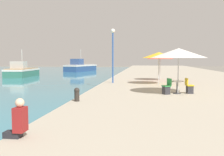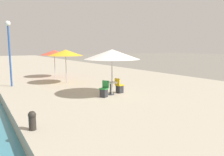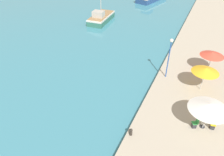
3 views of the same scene
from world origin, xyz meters
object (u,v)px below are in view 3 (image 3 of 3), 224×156
(cafe_table, at_px, (204,122))
(cafe_chair_right, at_px, (194,124))
(mooring_bollard, at_px, (131,132))
(fishing_boat_near, at_px, (101,17))
(cafe_umbrella_striped, at_px, (212,54))
(cafe_umbrella_white, at_px, (206,70))
(lamppost, at_px, (170,52))
(cafe_chair_left, at_px, (212,126))
(cafe_umbrella_pink, at_px, (209,107))

(cafe_table, distance_m, cafe_chair_right, 0.75)
(mooring_bollard, bearing_deg, fishing_boat_near, 122.26)
(cafe_table, bearing_deg, cafe_chair_right, -151.18)
(cafe_umbrella_striped, bearing_deg, cafe_umbrella_white, -95.14)
(cafe_table, distance_m, lamppost, 8.01)
(fishing_boat_near, relative_size, mooring_bollard, 10.50)
(fishing_boat_near, bearing_deg, lamppost, -45.95)
(cafe_chair_right, bearing_deg, mooring_bollard, 94.71)
(cafe_chair_right, bearing_deg, lamppost, 2.41)
(fishing_boat_near, relative_size, cafe_chair_left, 7.55)
(cafe_umbrella_striped, distance_m, lamppost, 5.24)
(cafe_umbrella_pink, relative_size, cafe_umbrella_striped, 1.24)
(cafe_umbrella_pink, bearing_deg, cafe_umbrella_striped, 92.66)
(cafe_table, height_order, cafe_chair_left, cafe_chair_left)
(cafe_chair_left, height_order, mooring_bollard, cafe_chair_left)
(cafe_umbrella_white, bearing_deg, cafe_umbrella_striped, 84.86)
(cafe_chair_right, distance_m, mooring_bollard, 5.37)
(cafe_umbrella_pink, distance_m, cafe_chair_left, 2.16)
(cafe_table, xyz_separation_m, lamppost, (-4.53, 6.08, 2.56))
(cafe_umbrella_white, bearing_deg, lamppost, 167.80)
(cafe_umbrella_white, bearing_deg, cafe_chair_left, -74.02)
(cafe_umbrella_pink, bearing_deg, cafe_chair_right, -161.63)
(cafe_umbrella_striped, height_order, mooring_bollard, cafe_umbrella_striped)
(cafe_umbrella_pink, bearing_deg, lamppost, 126.28)
(cafe_chair_right, bearing_deg, cafe_umbrella_striped, -30.18)
(fishing_boat_near, xyz_separation_m, mooring_bollard, (14.47, -22.93, 0.09))
(lamppost, bearing_deg, cafe_umbrella_pink, -53.72)
(cafe_umbrella_white, relative_size, cafe_umbrella_striped, 1.02)
(cafe_umbrella_pink, height_order, cafe_table, cafe_umbrella_pink)
(cafe_umbrella_striped, height_order, cafe_table, cafe_umbrella_striped)
(cafe_umbrella_striped, relative_size, mooring_bollard, 3.96)
(cafe_chair_right, bearing_deg, cafe_chair_left, -99.37)
(cafe_umbrella_pink, height_order, cafe_umbrella_white, cafe_umbrella_pink)
(fishing_boat_near, bearing_deg, cafe_chair_right, -50.48)
(cafe_umbrella_white, xyz_separation_m, lamppost, (-3.77, 0.82, 0.75))
(cafe_umbrella_white, relative_size, cafe_chair_right, 2.89)
(cafe_chair_left, bearing_deg, cafe_chair_right, -80.63)
(fishing_boat_near, distance_m, cafe_umbrella_white, 23.76)
(fishing_boat_near, bearing_deg, mooring_bollard, -61.73)
(cafe_umbrella_white, bearing_deg, cafe_umbrella_pink, -81.71)
(cafe_chair_right, height_order, mooring_bollard, cafe_chair_right)
(cafe_chair_left, xyz_separation_m, mooring_bollard, (-5.82, -3.44, 0.02))
(fishing_boat_near, bearing_deg, cafe_umbrella_pink, -49.19)
(cafe_umbrella_white, distance_m, mooring_bollard, 9.83)
(lamppost, bearing_deg, mooring_bollard, -93.53)
(cafe_umbrella_white, distance_m, cafe_umbrella_striped, 3.95)
(cafe_umbrella_striped, relative_size, cafe_chair_right, 2.84)
(fishing_boat_near, height_order, cafe_umbrella_white, fishing_boat_near)
(cafe_umbrella_pink, relative_size, cafe_chair_right, 3.52)
(cafe_umbrella_white, distance_m, lamppost, 3.93)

